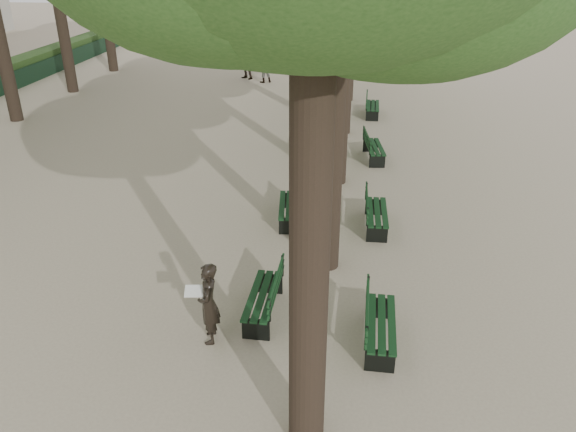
# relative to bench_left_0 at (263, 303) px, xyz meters

# --- Properties ---
(ground) EXTENTS (120.00, 120.00, 0.00)m
(ground) POSITION_rel_bench_left_0_xyz_m (-0.37, -0.95, -0.27)
(ground) COLOR tan
(ground) RESTS_ON ground
(bench_left_0) EXTENTS (0.60, 1.81, 0.92)m
(bench_left_0) POSITION_rel_bench_left_0_xyz_m (0.00, 0.00, 0.00)
(bench_left_0) COLOR black
(bench_left_0) RESTS_ON ground
(bench_left_1) EXTENTS (0.76, 1.85, 0.92)m
(bench_left_1) POSITION_rel_bench_left_0_xyz_m (-0.00, 4.22, 0.00)
(bench_left_1) COLOR black
(bench_left_1) RESTS_ON ground
(bench_left_2) EXTENTS (0.62, 1.82, 0.92)m
(bench_left_2) POSITION_rel_bench_left_0_xyz_m (-0.00, 10.03, 0.00)
(bench_left_2) COLOR black
(bench_left_2) RESTS_ON ground
(bench_left_3) EXTENTS (0.57, 1.80, 0.92)m
(bench_left_3) POSITION_rel_bench_left_0_xyz_m (0.00, 14.67, 0.00)
(bench_left_3) COLOR black
(bench_left_3) RESTS_ON ground
(bench_right_0) EXTENTS (0.61, 1.81, 0.92)m
(bench_right_0) POSITION_rel_bench_left_0_xyz_m (2.27, -0.59, 0.00)
(bench_right_0) COLOR black
(bench_right_0) RESTS_ON ground
(bench_right_1) EXTENTS (0.60, 1.81, 0.92)m
(bench_right_1) POSITION_rel_bench_left_0_xyz_m (2.27, 4.08, 0.00)
(bench_right_1) COLOR black
(bench_right_1) RESTS_ON ground
(bench_right_2) EXTENTS (0.81, 1.86, 0.92)m
(bench_right_2) POSITION_rel_bench_left_0_xyz_m (2.27, 9.19, 0.00)
(bench_right_2) COLOR black
(bench_right_2) RESTS_ON ground
(bench_right_3) EXTENTS (0.60, 1.81, 0.92)m
(bench_right_3) POSITION_rel_bench_left_0_xyz_m (2.27, 14.54, 0.00)
(bench_right_3) COLOR black
(bench_right_3) RESTS_ON ground
(man_with_map) EXTENTS (0.65, 0.69, 1.61)m
(man_with_map) POSITION_rel_bench_left_0_xyz_m (-0.84, -0.89, 0.53)
(man_with_map) COLOR black
(man_with_map) RESTS_ON ground
(pedestrian_a) EXTENTS (0.84, 0.68, 1.62)m
(pedestrian_a) POSITION_rel_bench_left_0_xyz_m (-3.33, 20.21, 0.54)
(pedestrian_a) COLOR #262628
(pedestrian_a) RESTS_ON ground
(pedestrian_e) EXTENTS (1.52, 1.27, 1.77)m
(pedestrian_e) POSITION_rel_bench_left_0_xyz_m (-4.37, 21.00, 0.61)
(pedestrian_e) COLOR #262628
(pedestrian_e) RESTS_ON ground
(pedestrian_c) EXTENTS (1.00, 0.97, 1.77)m
(pedestrian_c) POSITION_rel_bench_left_0_xyz_m (3.15, 22.44, 0.61)
(pedestrian_c) COLOR #262628
(pedestrian_c) RESTS_ON ground
(pedestrian_d) EXTENTS (0.97, 0.83, 1.88)m
(pedestrian_d) POSITION_rel_bench_left_0_xyz_m (-3.09, 28.28, 0.67)
(pedestrian_d) COLOR #262628
(pedestrian_d) RESTS_ON ground
(pedestrian_b) EXTENTS (1.09, 1.20, 1.93)m
(pedestrian_b) POSITION_rel_bench_left_0_xyz_m (6.69, 27.97, 0.69)
(pedestrian_b) COLOR #262628
(pedestrian_b) RESTS_ON ground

